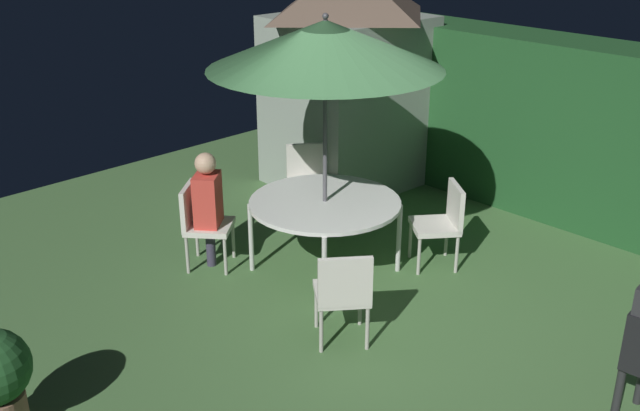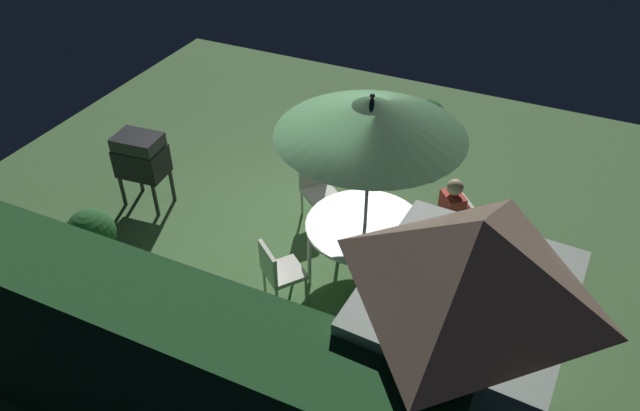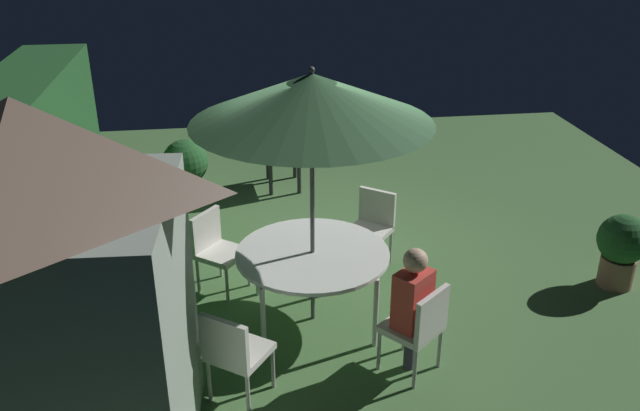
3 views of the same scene
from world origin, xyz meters
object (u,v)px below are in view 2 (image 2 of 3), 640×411
(chair_toward_hedge, at_px, (278,270))
(potted_plant_by_grill, at_px, (92,235))
(garden_shed, at_px, (457,346))
(bbq_grill, at_px, (141,157))
(potted_plant_by_shed, at_px, (428,120))
(chair_far_side, at_px, (317,186))
(patio_umbrella, at_px, (371,117))
(chair_toward_house, at_px, (429,309))
(person_in_red, at_px, (451,210))
(chair_near_shed, at_px, (455,224))
(patio_table, at_px, (365,227))

(chair_toward_hedge, bearing_deg, potted_plant_by_grill, 9.65)
(garden_shed, bearing_deg, bbq_grill, -21.61)
(bbq_grill, bearing_deg, garden_shed, 158.39)
(bbq_grill, height_order, potted_plant_by_shed, bbq_grill)
(bbq_grill, relative_size, potted_plant_by_grill, 1.37)
(chair_far_side, bearing_deg, patio_umbrella, 141.85)
(garden_shed, distance_m, bbq_grill, 5.65)
(chair_toward_house, height_order, potted_plant_by_shed, chair_toward_house)
(potted_plant_by_grill, distance_m, person_in_red, 4.80)
(potted_plant_by_shed, height_order, person_in_red, person_in_red)
(chair_toward_hedge, xyz_separation_m, chair_toward_house, (-1.90, -0.16, 0.00))
(chair_near_shed, bearing_deg, chair_far_side, -0.33)
(chair_near_shed, bearing_deg, potted_plant_by_grill, 27.47)
(chair_toward_hedge, bearing_deg, potted_plant_by_shed, -97.46)
(chair_near_shed, height_order, potted_plant_by_shed, chair_near_shed)
(potted_plant_by_shed, bearing_deg, chair_far_side, 71.15)
(chair_toward_house, distance_m, potted_plant_by_shed, 4.49)
(chair_toward_hedge, distance_m, potted_plant_by_shed, 4.49)
(chair_near_shed, xyz_separation_m, potted_plant_by_grill, (4.33, 2.25, -0.01))
(patio_umbrella, distance_m, chair_toward_hedge, 2.22)
(chair_far_side, height_order, chair_toward_hedge, same)
(patio_table, height_order, chair_near_shed, chair_near_shed)
(patio_umbrella, xyz_separation_m, chair_toward_house, (-1.14, 0.82, -1.84))
(chair_near_shed, height_order, person_in_red, person_in_red)
(potted_plant_by_grill, bearing_deg, person_in_red, -152.76)
(patio_umbrella, xyz_separation_m, person_in_red, (-0.93, -0.78, -1.58))
(chair_far_side, distance_m, chair_toward_house, 2.77)
(patio_table, distance_m, chair_near_shed, 1.32)
(potted_plant_by_shed, bearing_deg, chair_toward_hedge, 82.54)
(patio_table, xyz_separation_m, potted_plant_by_grill, (3.34, 1.42, -0.23))
(bbq_grill, xyz_separation_m, chair_near_shed, (-4.56, -0.82, -0.33))
(chair_far_side, height_order, person_in_red, person_in_red)
(patio_umbrella, xyz_separation_m, potted_plant_by_grill, (3.34, 1.42, -1.85))
(potted_plant_by_grill, bearing_deg, chair_near_shed, -152.53)
(patio_table, relative_size, chair_toward_hedge, 1.72)
(garden_shed, height_order, person_in_red, garden_shed)
(chair_toward_house, bearing_deg, patio_table, -35.82)
(patio_table, xyz_separation_m, potted_plant_by_shed, (0.18, -3.48, -0.25))
(chair_near_shed, height_order, chair_toward_hedge, same)
(garden_shed, xyz_separation_m, potted_plant_by_shed, (1.83, -5.53, -0.99))
(chair_far_side, xyz_separation_m, chair_toward_house, (-2.21, 1.67, 0.00))
(chair_far_side, bearing_deg, garden_shed, 133.25)
(garden_shed, height_order, potted_plant_by_shed, garden_shed)
(chair_toward_house, bearing_deg, garden_shed, 112.73)
(chair_toward_hedge, xyz_separation_m, potted_plant_by_grill, (2.57, 0.44, -0.01))
(chair_toward_house, xyz_separation_m, potted_plant_by_shed, (1.32, -4.30, -0.03))
(patio_table, bearing_deg, potted_plant_by_shed, -87.05)
(chair_near_shed, xyz_separation_m, person_in_red, (0.07, 0.06, 0.26))
(chair_toward_house, relative_size, potted_plant_by_grill, 1.02)
(patio_umbrella, relative_size, potted_plant_by_grill, 3.02)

